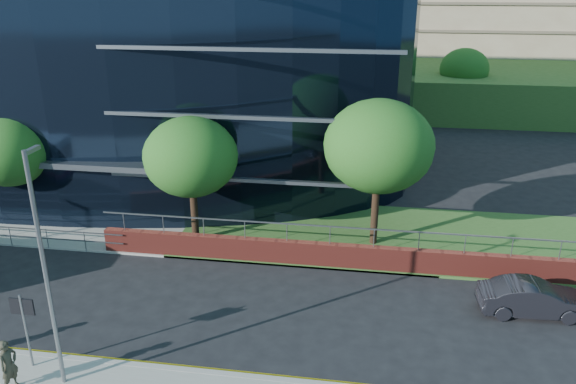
% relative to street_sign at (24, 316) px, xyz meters
% --- Properties ---
extents(grass_verge, '(36.00, 8.00, 0.12)m').
position_rel_street_sign_xyz_m(grass_verge, '(19.50, 12.59, -2.09)').
color(grass_verge, '#2D511E').
rests_on(grass_verge, ground).
extents(glass_office, '(44.00, 23.10, 16.00)m').
position_rel_street_sign_xyz_m(glass_office, '(-8.50, 22.44, 5.85)').
color(glass_office, black).
rests_on(glass_office, ground).
extents(retaining_wall, '(34.00, 0.40, 2.11)m').
position_rel_street_sign_xyz_m(retaining_wall, '(15.50, 8.89, -1.54)').
color(retaining_wall, maroon).
rests_on(retaining_wall, ground).
extents(street_sign, '(0.85, 0.09, 2.80)m').
position_rel_street_sign_xyz_m(street_sign, '(0.00, 0.00, 0.00)').
color(street_sign, slate).
rests_on(street_sign, pavement_near).
extents(tree_far_b, '(4.29, 4.29, 6.05)m').
position_rel_street_sign_xyz_m(tree_far_b, '(-7.50, 11.09, 2.06)').
color(tree_far_b, black).
rests_on(tree_far_b, ground).
extents(tree_far_c, '(4.62, 4.62, 6.51)m').
position_rel_street_sign_xyz_m(tree_far_c, '(2.50, 10.59, 2.39)').
color(tree_far_c, black).
rests_on(tree_far_c, ground).
extents(tree_far_d, '(5.28, 5.28, 7.44)m').
position_rel_street_sign_xyz_m(tree_far_d, '(11.50, 11.59, 3.04)').
color(tree_far_d, black).
rests_on(tree_far_d, ground).
extents(tree_dist_e, '(4.62, 4.62, 6.51)m').
position_rel_street_sign_xyz_m(tree_dist_e, '(19.50, 41.59, 2.39)').
color(tree_dist_e, black).
rests_on(tree_dist_e, ground).
extents(streetlight_east, '(0.15, 0.77, 8.00)m').
position_rel_street_sign_xyz_m(streetlight_east, '(1.50, -0.59, 2.29)').
color(streetlight_east, slate).
rests_on(streetlight_east, pavement_near).
extents(parked_car, '(4.33, 1.71, 1.40)m').
position_rel_street_sign_xyz_m(parked_car, '(17.90, 6.24, -1.45)').
color(parked_car, black).
rests_on(parked_car, ground).
extents(pedestrian_b, '(0.56, 0.73, 1.81)m').
position_rel_street_sign_xyz_m(pedestrian_b, '(0.02, -1.16, -1.10)').
color(pedestrian_b, '#323023').
rests_on(pedestrian_b, pavement_near).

